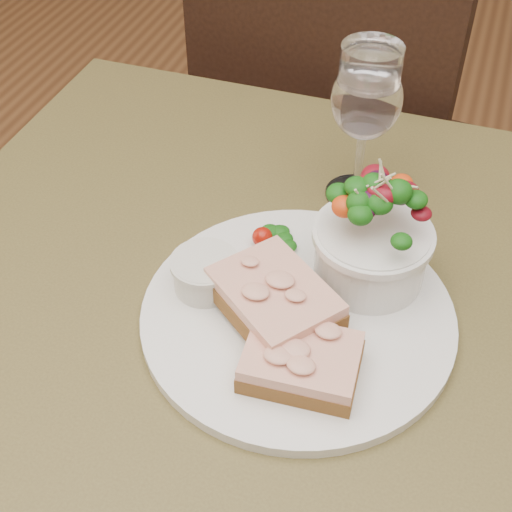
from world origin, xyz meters
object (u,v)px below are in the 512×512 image
(wine_glass, at_px, (366,104))
(sandwich_front, at_px, (301,362))
(cafe_table, at_px, (262,371))
(sandwich_back, at_px, (274,299))
(dinner_plate, at_px, (298,315))
(salad_bowl, at_px, (374,232))
(ramekin, at_px, (205,272))
(chair_far, at_px, (334,228))

(wine_glass, bearing_deg, sandwich_front, -87.38)
(cafe_table, height_order, sandwich_back, sandwich_back)
(dinner_plate, relative_size, wine_glass, 1.74)
(salad_bowl, distance_m, wine_glass, 0.15)
(cafe_table, relative_size, salad_bowl, 6.30)
(sandwich_front, relative_size, salad_bowl, 0.83)
(dinner_plate, relative_size, ramekin, 4.87)
(sandwich_front, height_order, wine_glass, wine_glass)
(salad_bowl, bearing_deg, dinner_plate, -127.47)
(dinner_plate, xyz_separation_m, ramekin, (-0.10, 0.00, 0.03))
(sandwich_front, distance_m, wine_glass, 0.29)
(chair_far, height_order, salad_bowl, chair_far)
(sandwich_back, bearing_deg, salad_bowl, 86.16)
(cafe_table, relative_size, sandwich_front, 7.58)
(sandwich_back, xyz_separation_m, ramekin, (-0.08, 0.02, -0.00))
(chair_far, distance_m, salad_bowl, 0.80)
(cafe_table, bearing_deg, sandwich_front, -50.40)
(dinner_plate, bearing_deg, chair_far, 97.99)
(sandwich_front, bearing_deg, sandwich_back, 123.96)
(salad_bowl, bearing_deg, wine_glass, 107.34)
(chair_far, distance_m, ramekin, 0.81)
(wine_glass, bearing_deg, sandwich_back, -97.81)
(cafe_table, xyz_separation_m, sandwich_front, (0.06, -0.07, 0.13))
(sandwich_front, xyz_separation_m, wine_glass, (-0.01, 0.28, 0.10))
(cafe_table, xyz_separation_m, wine_glass, (0.05, 0.21, 0.22))
(dinner_plate, bearing_deg, wine_glass, 87.26)
(dinner_plate, height_order, wine_glass, wine_glass)
(salad_bowl, bearing_deg, sandwich_back, -131.79)
(sandwich_back, xyz_separation_m, salad_bowl, (0.07, 0.08, 0.04))
(dinner_plate, height_order, sandwich_back, sandwich_back)
(salad_bowl, bearing_deg, sandwich_front, -102.42)
(sandwich_front, distance_m, salad_bowl, 0.15)
(chair_far, bearing_deg, cafe_table, 102.66)
(chair_far, bearing_deg, dinner_plate, 105.82)
(dinner_plate, bearing_deg, salad_bowl, 52.53)
(sandwich_back, distance_m, wine_glass, 0.24)
(ramekin, bearing_deg, dinner_plate, -1.69)
(salad_bowl, relative_size, wine_glass, 0.73)
(sandwich_back, relative_size, wine_glass, 0.83)
(wine_glass, bearing_deg, chair_far, 102.84)
(sandwich_front, xyz_separation_m, salad_bowl, (0.03, 0.14, 0.04))
(ramekin, distance_m, salad_bowl, 0.17)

